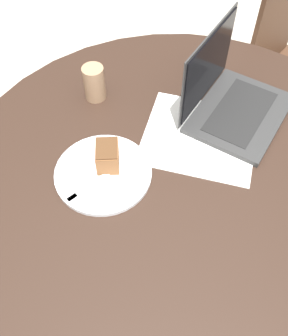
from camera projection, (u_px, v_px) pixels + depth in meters
name	position (u px, v px, depth m)	size (l,w,h in m)	color
ground_plane	(170.00, 283.00, 1.65)	(12.00, 12.00, 0.00)	#B7AD9E
dining_table	(181.00, 204.00, 1.13)	(1.27, 1.27, 0.77)	black
paper_document	(200.00, 136.00, 1.12)	(0.42, 0.41, 0.00)	white
plate	(103.00, 173.00, 1.04)	(0.26, 0.26, 0.01)	silver
cake_slice	(107.00, 156.00, 1.02)	(0.08, 0.09, 0.07)	brown
fork	(89.00, 186.00, 1.00)	(0.17, 0.08, 0.00)	silver
coffee_glass	(94.00, 83.00, 1.17)	(0.06, 0.06, 0.11)	#997556
laptop	(231.00, 101.00, 1.14)	(0.39, 0.38, 0.25)	#2D2D2D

